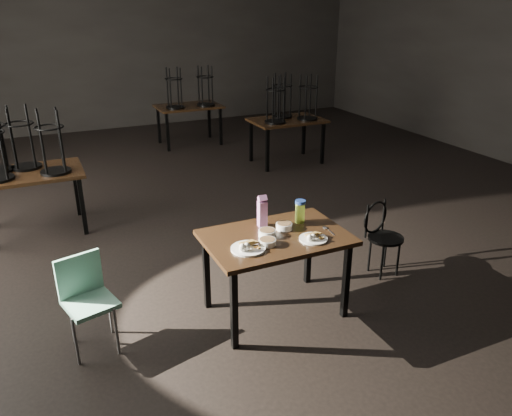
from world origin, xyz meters
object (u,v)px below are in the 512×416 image
water_bottle (300,211)px  school_chair (86,295)px  juice_carton (262,212)px  bentwood_chair (381,232)px  main_table (276,244)px

water_bottle → school_chair: size_ratio=0.27×
juice_carton → school_chair: bearing=-179.2°
bentwood_chair → water_bottle: bearing=168.6°
school_chair → juice_carton: bearing=-14.2°
school_chair → bentwood_chair: bearing=-15.0°
water_bottle → school_chair: (-1.86, 0.04, -0.39)m
main_table → school_chair: school_chair is taller
water_bottle → bentwood_chair: 1.06m
main_table → juice_carton: juice_carton is taller
juice_carton → water_bottle: juice_carton is taller
main_table → water_bottle: (0.32, 0.16, 0.18)m
bentwood_chair → main_table: bearing=174.9°
water_bottle → bentwood_chair: water_bottle is taller
main_table → school_chair: size_ratio=1.56×
juice_carton → bentwood_chair: bearing=-0.8°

